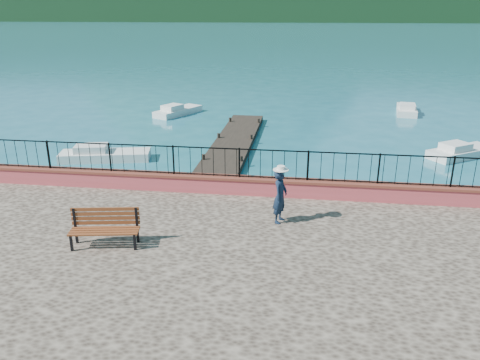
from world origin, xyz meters
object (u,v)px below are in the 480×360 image
(boat_0, at_px, (105,152))
(boat_3, at_px, (178,109))
(person, at_px, (280,196))
(boat_2, at_px, (463,149))
(park_bench, at_px, (105,235))
(boat_5, at_px, (407,107))

(boat_0, bearing_deg, boat_3, 73.34)
(boat_0, bearing_deg, person, -56.00)
(boat_2, bearing_deg, park_bench, -167.80)
(boat_0, bearing_deg, park_bench, -78.89)
(boat_0, distance_m, boat_3, 10.82)
(person, distance_m, boat_3, 21.04)
(boat_3, bearing_deg, person, -130.25)
(boat_0, relative_size, boat_3, 1.12)
(boat_0, xyz_separation_m, boat_5, (16.78, 13.51, 0.00))
(park_bench, bearing_deg, boat_3, 90.43)
(person, height_order, boat_5, person)
(boat_0, height_order, boat_2, same)
(boat_3, bearing_deg, boat_2, -88.40)
(park_bench, distance_m, boat_3, 21.76)
(person, xyz_separation_m, boat_3, (-8.22, 19.31, -1.58))
(person, xyz_separation_m, boat_2, (8.50, 11.48, -1.58))
(person, xyz_separation_m, boat_0, (-8.99, 8.52, -1.58))
(person, bearing_deg, boat_2, -20.36)
(boat_0, xyz_separation_m, boat_2, (17.49, 2.97, 0.00))
(boat_2, height_order, boat_5, same)
(boat_3, xyz_separation_m, boat_5, (16.01, 2.71, 0.00))
(park_bench, relative_size, boat_5, 0.50)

